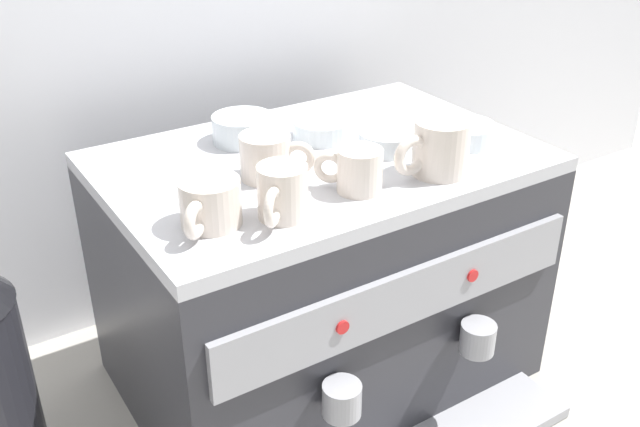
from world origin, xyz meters
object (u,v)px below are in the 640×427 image
ceramic_cup_4 (209,204)px  milk_pitcher (501,267)px  ceramic_cup_2 (357,170)px  ceramic_bowl_2 (464,134)px  ceramic_cup_1 (268,157)px  ceramic_bowl_0 (321,130)px  ceramic_cup_0 (282,193)px  espresso_machine (321,272)px  ceramic_bowl_1 (387,141)px  ceramic_cup_3 (438,148)px  ceramic_bowl_3 (243,129)px

ceramic_cup_4 → milk_pitcher: 0.83m
ceramic_cup_2 → ceramic_bowl_2: 0.26m
ceramic_cup_1 → ceramic_bowl_0: (0.15, 0.09, -0.02)m
ceramic_cup_0 → espresso_machine: bearing=43.0°
ceramic_bowl_1 → ceramic_cup_3: bearing=-86.9°
ceramic_cup_2 → ceramic_bowl_1: 0.16m
milk_pitcher → ceramic_cup_4: bearing=-170.1°
ceramic_cup_1 → espresso_machine: bearing=12.9°
ceramic_bowl_0 → ceramic_bowl_2: same height
ceramic_cup_3 → ceramic_bowl_3: 0.33m
ceramic_cup_3 → espresso_machine: bearing=126.3°
espresso_machine → ceramic_cup_0: (-0.16, -0.14, 0.25)m
ceramic_cup_1 → ceramic_bowl_2: ceramic_cup_1 is taller
espresso_machine → ceramic_bowl_3: bearing=122.0°
ceramic_bowl_1 → ceramic_bowl_2: (0.12, -0.04, 0.00)m
ceramic_cup_2 → ceramic_cup_4: bearing=175.2°
ceramic_cup_2 → ceramic_bowl_0: bearing=71.7°
ceramic_cup_1 → milk_pitcher: bearing=3.8°
espresso_machine → ceramic_bowl_3: 0.28m
ceramic_cup_0 → ceramic_cup_4: (-0.09, 0.03, -0.01)m
ceramic_cup_1 → ceramic_cup_3: size_ratio=0.78×
ceramic_cup_0 → ceramic_bowl_3: bearing=73.4°
ceramic_cup_2 → ceramic_bowl_3: (-0.05, 0.25, -0.01)m
ceramic_cup_3 → ceramic_bowl_0: bearing=108.2°
ceramic_cup_0 → ceramic_cup_3: size_ratio=0.70×
ceramic_bowl_1 → milk_pitcher: size_ratio=0.79×
ceramic_bowl_2 → ceramic_bowl_1: bearing=161.0°
espresso_machine → ceramic_cup_3: ceramic_cup_3 is taller
ceramic_cup_1 → ceramic_cup_3: 0.25m
ceramic_cup_4 → ceramic_cup_0: bearing=-20.5°
ceramic_cup_0 → ceramic_bowl_1: 0.28m
ceramic_cup_3 → ceramic_bowl_2: 0.14m
ceramic_cup_1 → ceramic_bowl_0: bearing=30.4°
ceramic_cup_3 → ceramic_bowl_0: 0.22m
espresso_machine → ceramic_bowl_0: bearing=57.4°
ceramic_cup_1 → ceramic_cup_4: 0.16m
ceramic_bowl_3 → ceramic_bowl_0: bearing=-27.2°
espresso_machine → milk_pitcher: (0.47, 0.01, -0.15)m
ceramic_cup_3 → ceramic_bowl_0: ceramic_cup_3 is taller
ceramic_cup_1 → ceramic_bowl_1: bearing=-2.7°
ceramic_bowl_0 → ceramic_cup_3: bearing=-71.8°
ceramic_cup_2 → ceramic_cup_4: same height
ceramic_cup_1 → ceramic_cup_0: bearing=-111.0°
espresso_machine → ceramic_bowl_1: size_ratio=7.20×
ceramic_bowl_0 → ceramic_bowl_1: bearing=-57.1°
ceramic_cup_3 → ceramic_bowl_1: bearing=93.1°
milk_pitcher → ceramic_cup_2: bearing=-163.7°
ceramic_cup_0 → ceramic_cup_3: 0.26m
espresso_machine → ceramic_cup_4: size_ratio=6.76×
ceramic_cup_3 → ceramic_bowl_2: (0.12, 0.07, -0.03)m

